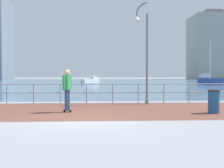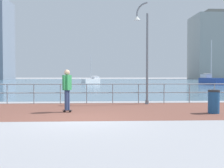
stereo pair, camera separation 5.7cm
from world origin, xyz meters
The scene contains 10 objects.
ground centered at (0.00, 40.00, 0.00)m, with size 220.00×220.00×0.00m, color #9E9EA3.
brick_paving centered at (0.00, 2.34, 0.00)m, with size 28.00×5.71×0.01m, color brown.
harbor_water centered at (0.00, 50.19, 0.00)m, with size 180.00×88.00×0.00m, color slate.
waterfront_railing centered at (0.00, 5.19, 0.73)m, with size 25.25×0.06×1.06m.
lamppost centered at (3.01, 4.65, 2.92)m, with size 0.79×0.47×5.28m.
skateboarder centered at (-0.63, 1.70, 1.05)m, with size 0.41×0.54×1.74m.
trash_bin centered at (5.20, 1.10, 0.47)m, with size 0.46×0.46×0.93m.
sailboat_teal centered at (-0.74, 40.93, 0.49)m, with size 3.44×3.35×5.15m.
sailboat_red centered at (17.96, 31.94, 0.66)m, with size 2.23×5.10×6.93m.
tower_beige centered at (43.15, 90.11, 11.90)m, with size 15.18×13.58×25.45m.
Camera 2 is at (0.68, -9.36, 1.52)m, focal length 43.46 mm.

